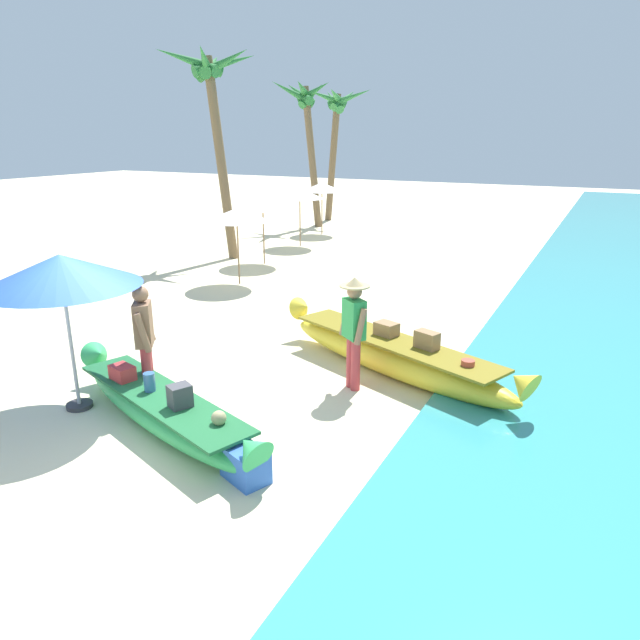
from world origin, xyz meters
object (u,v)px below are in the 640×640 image
Objects in this scene: palm_tree_tall_inland at (212,88)px; palm_tree_mid_cluster at (337,115)px; boat_yellow_midground at (393,355)px; cooler_box at (245,464)px; person_tourist_customer at (145,338)px; palm_tree_leaning_seaward at (306,111)px; boat_green_foreground at (162,409)px; patio_umbrella_large at (61,271)px; person_vendor_hatted at (354,326)px.

palm_tree_tall_inland reaches higher than palm_tree_mid_cluster.
boat_yellow_midground is 8.86× the size of cooler_box.
boat_yellow_midground is at bearing 42.32° from person_tourist_customer.
cooler_box is at bearing -63.99° from palm_tree_leaning_seaward.
palm_tree_leaning_seaward is 1.89m from palm_tree_mid_cluster.
boat_yellow_midground is (2.07, 3.01, 0.06)m from boat_green_foreground.
boat_green_foreground is 7.81× the size of cooler_box.
palm_tree_tall_inland is (-5.23, 8.86, 3.93)m from person_tourist_customer.
palm_tree_mid_cluster is at bearing 104.20° from patio_umbrella_large.
palm_tree_tall_inland is at bearing 115.33° from patio_umbrella_large.
person_tourist_customer is 11.01m from palm_tree_tall_inland.
person_vendor_hatted is 1.01× the size of person_tourist_customer.
person_vendor_hatted is 0.31× the size of palm_tree_mid_cluster.
palm_tree_mid_cluster is at bearing 134.89° from cooler_box.
person_tourist_customer is at bearing -137.68° from boat_yellow_midground.
person_vendor_hatted reaches higher than boat_green_foreground.
palm_tree_leaning_seaward is at bearing 120.59° from person_vendor_hatted.
boat_green_foreground is 2.41× the size of person_tourist_customer.
cooler_box is (3.08, -0.43, -1.76)m from patio_umbrella_large.
palm_tree_leaning_seaward reaches higher than person_tourist_customer.
boat_yellow_midground is 0.82× the size of palm_tree_leaning_seaward.
person_tourist_customer is 0.31× the size of palm_tree_mid_cluster.
patio_umbrella_large is at bearing -143.64° from person_vendor_hatted.
person_vendor_hatted is at bearing -63.80° from palm_tree_mid_cluster.
person_vendor_hatted is at bearing 52.38° from boat_green_foreground.
patio_umbrella_large is (-0.76, -0.59, 0.99)m from person_tourist_customer.
person_vendor_hatted is 3.27× the size of cooler_box.
boat_green_foreground is 2.92m from person_vendor_hatted.
palm_tree_mid_cluster reaches higher than cooler_box.
patio_umbrella_large is 0.38× the size of palm_tree_leaning_seaward.
person_vendor_hatted is 0.30× the size of palm_tree_leaning_seaward.
cooler_box is at bearing -96.94° from boat_yellow_midground.
palm_tree_tall_inland is 11.48× the size of cooler_box.
palm_tree_mid_cluster is at bearing 75.62° from palm_tree_leaning_seaward.
palm_tree_leaning_seaward is at bearing 110.38° from person_tourist_customer.
palm_tree_leaning_seaward is at bearing 107.27° from patio_umbrella_large.
boat_green_foreground is 0.88× the size of boat_yellow_midground.
patio_umbrella_large reaches higher than person_tourist_customer.
cooler_box is (1.64, -0.52, -0.07)m from boat_green_foreground.
boat_green_foreground is at bearing -124.56° from boat_yellow_midground.
palm_tree_tall_inland is (-7.98, 6.35, 4.58)m from boat_yellow_midground.
boat_green_foreground is 0.68× the size of palm_tree_tall_inland.
palm_tree_leaning_seaward is at bearing 138.41° from cooler_box.
boat_green_foreground is 0.75× the size of palm_tree_mid_cluster.
patio_umbrella_large reaches higher than boat_yellow_midground.
person_tourist_customer is at bearing 38.08° from patio_umbrella_large.
boat_yellow_midground is 2.71× the size of person_vendor_hatted.
palm_tree_tall_inland reaches higher than boat_green_foreground.
palm_tree_tall_inland is 8.57m from palm_tree_mid_cluster.
boat_yellow_midground is 3.56m from cooler_box.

